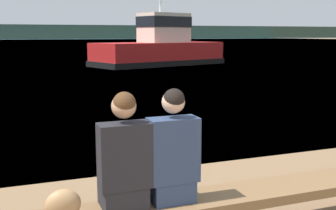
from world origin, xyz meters
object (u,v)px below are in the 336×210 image
Objects in this scene: person_right at (172,154)px; shopping_bag at (63,204)px; tugboat_red at (160,49)px; bench_main at (214,203)px; person_left at (124,159)px.

shopping_bag is at bearing -178.24° from person_right.
bench_main is at bearing 143.10° from tugboat_red.
person_left is at bearing 179.92° from bench_main.
tugboat_red reaches higher than person_left.
tugboat_red is (8.28, 22.18, 0.12)m from person_left.
tugboat_red is at bearing 70.54° from person_right.
shopping_bag is at bearing -176.78° from person_left.
bench_main is 1.01m from person_left.
person_left is 0.62m from shopping_bag.
tugboat_red reaches higher than bench_main.
bench_main is 0.95× the size of tugboat_red.
person_right reaches higher than bench_main.
person_left is at bearing -179.98° from person_right.
person_right is at bearing 1.76° from shopping_bag.
tugboat_red is (7.84, 22.18, 0.12)m from person_right.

